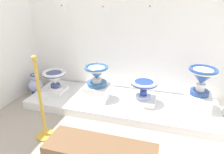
% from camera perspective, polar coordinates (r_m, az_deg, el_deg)
% --- Properties ---
extents(wall_back, '(3.83, 0.06, 3.10)m').
position_cam_1_polar(wall_back, '(3.37, 5.05, 19.63)').
color(wall_back, white).
rests_on(wall_back, ground_plane).
extents(display_platform, '(2.95, 0.94, 0.13)m').
position_cam_1_polar(display_platform, '(3.29, 2.35, -7.54)').
color(display_platform, white).
rests_on(display_platform, ground_plane).
extents(plinth_block_pale_glazed, '(0.32, 0.35, 0.07)m').
position_cam_1_polar(plinth_block_pale_glazed, '(3.62, -15.37, -3.72)').
color(plinth_block_pale_glazed, white).
rests_on(plinth_block_pale_glazed, display_platform).
extents(antique_toilet_pale_glazed, '(0.38, 0.38, 0.32)m').
position_cam_1_polar(antique_toilet_pale_glazed, '(3.52, -15.76, -0.22)').
color(antique_toilet_pale_glazed, white).
rests_on(antique_toilet_pale_glazed, plinth_block_pale_glazed).
extents(plinth_block_tall_cobalt, '(0.37, 0.34, 0.23)m').
position_cam_1_polar(plinth_block_tall_cobalt, '(3.27, -4.17, -4.23)').
color(plinth_block_tall_cobalt, white).
rests_on(plinth_block_tall_cobalt, display_platform).
extents(antique_toilet_tall_cobalt, '(0.37, 0.37, 0.32)m').
position_cam_1_polar(antique_toilet_tall_cobalt, '(3.14, -4.33, 0.97)').
color(antique_toilet_tall_cobalt, '#315F95').
rests_on(antique_toilet_tall_cobalt, plinth_block_tall_cobalt).
extents(plinth_block_central_ornate, '(0.38, 0.31, 0.10)m').
position_cam_1_polar(plinth_block_central_ornate, '(3.20, 8.62, -6.46)').
color(plinth_block_central_ornate, white).
rests_on(plinth_block_central_ornate, display_platform).
extents(antique_toilet_central_ornate, '(0.41, 0.41, 0.29)m').
position_cam_1_polar(antique_toilet_central_ornate, '(3.09, 8.89, -2.37)').
color(antique_toilet_central_ornate, '#B1BCE1').
rests_on(antique_toilet_central_ornate, plinth_block_central_ornate).
extents(plinth_block_leftmost, '(0.34, 0.35, 0.23)m').
position_cam_1_polar(plinth_block_leftmost, '(3.24, 22.81, -6.34)').
color(plinth_block_leftmost, white).
rests_on(plinth_block_leftmost, display_platform).
extents(antique_toilet_leftmost, '(0.39, 0.39, 0.40)m').
position_cam_1_polar(antique_toilet_leftmost, '(3.08, 23.86, -0.01)').
color(antique_toilet_leftmost, navy).
rests_on(antique_toilet_leftmost, plinth_block_leftmost).
extents(info_placard_first, '(0.11, 0.01, 0.15)m').
position_cam_1_polar(info_placard_first, '(3.73, -13.33, 18.23)').
color(info_placard_first, white).
extents(info_placard_second, '(0.14, 0.01, 0.13)m').
position_cam_1_polar(info_placard_second, '(3.44, -1.80, 18.47)').
color(info_placard_second, white).
extents(info_placard_third, '(0.11, 0.01, 0.15)m').
position_cam_1_polar(info_placard_third, '(3.28, 11.15, 18.09)').
color(info_placard_third, white).
extents(decorative_vase_spare, '(0.25, 0.25, 0.37)m').
position_cam_1_polar(decorative_vase_spare, '(3.96, -20.51, -2.12)').
color(decorative_vase_spare, '#2F4190').
rests_on(decorative_vase_spare, ground_plane).
extents(stanchion_post_near_left, '(0.24, 0.24, 1.08)m').
position_cam_1_polar(stanchion_post_near_left, '(2.67, -18.88, -9.41)').
color(stanchion_post_near_left, gold).
rests_on(stanchion_post_near_left, ground_plane).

